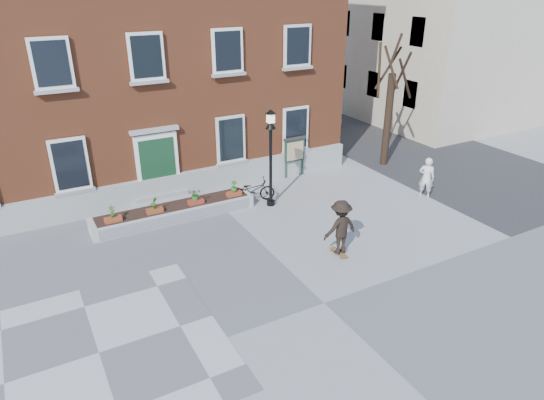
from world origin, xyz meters
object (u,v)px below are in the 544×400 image
notice_board (295,150)px  bystander (426,178)px  lamp_post (271,145)px  skateboarder (340,227)px  parked_car (318,110)px  bicycle (253,190)px

notice_board → bystander: bearing=-52.5°
lamp_post → skateboarder: size_ratio=2.02×
bystander → lamp_post: 6.70m
notice_board → skateboarder: (-2.30, -6.70, -0.25)m
parked_car → lamp_post: 13.39m
bicycle → parked_car: parked_car is taller
lamp_post → skateboarder: bearing=-88.1°
lamp_post → notice_board: lamp_post is taller
parked_car → skateboarder: 16.78m
lamp_post → notice_board: bearing=42.2°
notice_board → lamp_post: bearing=-137.8°
bystander → skateboarder: 6.22m
bystander → lamp_post: bearing=30.6°
parked_car → lamp_post: (-8.87, -9.86, 1.88)m
skateboarder → bystander: bearing=19.3°
parked_car → lamp_post: bearing=-122.1°
bystander → lamp_post: lamp_post is taller
bicycle → bystander: bystander is taller
notice_board → bicycle: bearing=-152.6°
bystander → skateboarder: size_ratio=0.90×
lamp_post → parked_car: bearing=48.0°
lamp_post → skateboarder: lamp_post is taller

